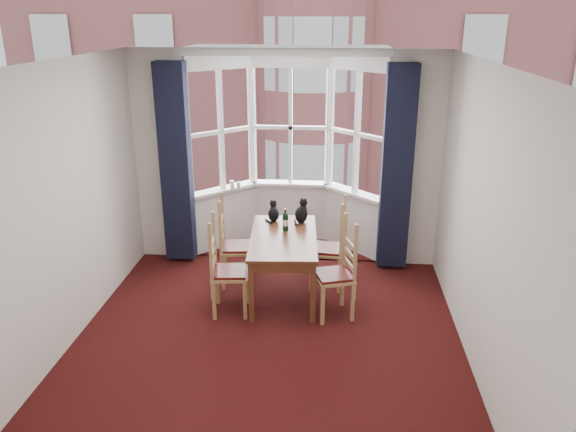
# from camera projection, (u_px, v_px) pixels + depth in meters

# --- Properties ---
(floor) EXTENTS (4.50, 4.50, 0.00)m
(floor) POSITION_uv_depth(u_px,v_px,m) (266.00, 348.00, 5.69)
(floor) COLOR black
(floor) RESTS_ON ground
(ceiling) EXTENTS (4.50, 4.50, 0.00)m
(ceiling) POSITION_uv_depth(u_px,v_px,m) (262.00, 63.00, 4.74)
(ceiling) COLOR white
(ceiling) RESTS_ON floor
(wall_left) EXTENTS (0.00, 4.50, 4.50)m
(wall_left) POSITION_uv_depth(u_px,v_px,m) (57.00, 212.00, 5.38)
(wall_left) COLOR silver
(wall_left) RESTS_ON floor
(wall_right) EXTENTS (0.00, 4.50, 4.50)m
(wall_right) POSITION_uv_depth(u_px,v_px,m) (484.00, 225.00, 5.05)
(wall_right) COLOR silver
(wall_right) RESTS_ON floor
(wall_near) EXTENTS (4.00, 0.00, 4.00)m
(wall_near) POSITION_uv_depth(u_px,v_px,m) (213.00, 358.00, 3.11)
(wall_near) COLOR silver
(wall_near) RESTS_ON floor
(wall_back_pier_left) EXTENTS (0.70, 0.12, 2.80)m
(wall_back_pier_left) POSITION_uv_depth(u_px,v_px,m) (162.00, 157.00, 7.46)
(wall_back_pier_left) COLOR silver
(wall_back_pier_left) RESTS_ON floor
(wall_back_pier_right) EXTENTS (0.70, 0.12, 2.80)m
(wall_back_pier_right) POSITION_uv_depth(u_px,v_px,m) (414.00, 162.00, 7.19)
(wall_back_pier_right) COLOR silver
(wall_back_pier_right) RESTS_ON floor
(bay_window) EXTENTS (2.76, 0.94, 2.80)m
(bay_window) POSITION_uv_depth(u_px,v_px,m) (289.00, 151.00, 7.79)
(bay_window) COLOR white
(bay_window) RESTS_ON floor
(curtain_left) EXTENTS (0.38, 0.22, 2.60)m
(curtain_left) POSITION_uv_depth(u_px,v_px,m) (176.00, 164.00, 7.29)
(curtain_left) COLOR black
(curtain_left) RESTS_ON floor
(curtain_right) EXTENTS (0.38, 0.22, 2.60)m
(curtain_right) POSITION_uv_depth(u_px,v_px,m) (397.00, 169.00, 7.06)
(curtain_right) COLOR black
(curtain_right) RESTS_ON floor
(dining_table) EXTENTS (0.86, 1.48, 0.75)m
(dining_table) POSITION_uv_depth(u_px,v_px,m) (284.00, 243.00, 6.57)
(dining_table) COLOR brown
(dining_table) RESTS_ON floor
(chair_left_near) EXTENTS (0.44, 0.46, 0.92)m
(chair_left_near) POSITION_uv_depth(u_px,v_px,m) (222.00, 273.00, 6.24)
(chair_left_near) COLOR tan
(chair_left_near) RESTS_ON floor
(chair_left_far) EXTENTS (0.45, 0.47, 0.92)m
(chair_left_far) POSITION_uv_depth(u_px,v_px,m) (230.00, 248.00, 6.91)
(chair_left_far) COLOR tan
(chair_left_far) RESTS_ON floor
(chair_right_near) EXTENTS (0.51, 0.52, 0.92)m
(chair_right_near) POSITION_uv_depth(u_px,v_px,m) (341.00, 276.00, 6.18)
(chair_right_near) COLOR tan
(chair_right_near) RESTS_ON floor
(chair_right_far) EXTENTS (0.44, 0.46, 0.92)m
(chair_right_far) POSITION_uv_depth(u_px,v_px,m) (335.00, 251.00, 6.84)
(chair_right_far) COLOR tan
(chair_right_far) RESTS_ON floor
(cat_left) EXTENTS (0.17, 0.22, 0.27)m
(cat_left) POSITION_uv_depth(u_px,v_px,m) (274.00, 213.00, 6.98)
(cat_left) COLOR black
(cat_left) RESTS_ON dining_table
(cat_right) EXTENTS (0.21, 0.25, 0.31)m
(cat_right) POSITION_uv_depth(u_px,v_px,m) (302.00, 213.00, 6.94)
(cat_right) COLOR black
(cat_right) RESTS_ON dining_table
(wine_bottle) EXTENTS (0.07, 0.07, 0.28)m
(wine_bottle) POSITION_uv_depth(u_px,v_px,m) (285.00, 221.00, 6.66)
(wine_bottle) COLOR black
(wine_bottle) RESTS_ON dining_table
(candle_tall) EXTENTS (0.06, 0.06, 0.12)m
(candle_tall) POSITION_uv_depth(u_px,v_px,m) (232.00, 185.00, 7.88)
(candle_tall) COLOR white
(candle_tall) RESTS_ON bay_window
(candle_short) EXTENTS (0.06, 0.06, 0.09)m
(candle_short) POSITION_uv_depth(u_px,v_px,m) (239.00, 185.00, 7.90)
(candle_short) COLOR white
(candle_short) RESTS_ON bay_window
(street) EXTENTS (80.00, 80.00, 0.00)m
(street) POSITION_uv_depth(u_px,v_px,m) (326.00, 158.00, 37.95)
(street) COLOR #333335
(street) RESTS_ON ground
(tenement_building) EXTENTS (18.40, 7.80, 15.20)m
(tenement_building) POSITION_uv_depth(u_px,v_px,m) (318.00, 65.00, 18.27)
(tenement_building) COLOR #AB5B58
(tenement_building) RESTS_ON street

